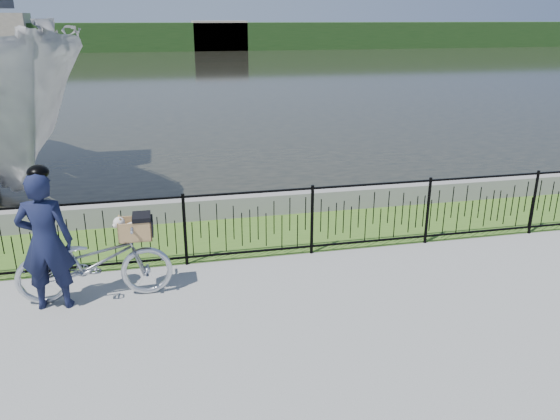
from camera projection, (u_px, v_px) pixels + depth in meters
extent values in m
plane|color=gray|center=(271.00, 308.00, 7.19)|extent=(120.00, 120.00, 0.00)
cube|color=#436A21|center=(241.00, 235.00, 9.58)|extent=(60.00, 2.00, 0.01)
plane|color=black|center=(175.00, 73.00, 37.56)|extent=(120.00, 120.00, 0.00)
cube|color=gray|center=(233.00, 206.00, 10.43)|extent=(60.00, 0.30, 0.40)
cube|color=#214119|center=(165.00, 37.00, 61.91)|extent=(120.00, 6.00, 3.00)
cube|color=#A79C86|center=(220.00, 36.00, 61.71)|extent=(6.00, 3.00, 3.20)
imported|color=#B8BDC6|center=(94.00, 262.00, 7.28)|extent=(2.03, 0.71, 1.07)
cube|color=black|center=(136.00, 238.00, 7.30)|extent=(0.38, 0.18, 0.02)
cube|color=#A67E4D|center=(136.00, 238.00, 7.30)|extent=(0.43, 0.31, 0.01)
cube|color=#A67E4D|center=(135.00, 225.00, 7.39)|extent=(0.43, 0.01, 0.27)
cube|color=#A67E4D|center=(135.00, 233.00, 7.12)|extent=(0.43, 0.01, 0.27)
cube|color=#A67E4D|center=(151.00, 228.00, 7.30)|extent=(0.02, 0.31, 0.27)
cube|color=#A67E4D|center=(119.00, 230.00, 7.21)|extent=(0.02, 0.31, 0.27)
cube|color=black|center=(141.00, 217.00, 7.22)|extent=(0.24, 0.33, 0.06)
cube|color=black|center=(152.00, 226.00, 7.29)|extent=(0.02, 0.33, 0.22)
ellipsoid|color=silver|center=(134.00, 229.00, 7.25)|extent=(0.31, 0.22, 0.20)
sphere|color=silver|center=(119.00, 222.00, 7.16)|extent=(0.15, 0.15, 0.15)
sphere|color=silver|center=(115.00, 225.00, 7.14)|extent=(0.07, 0.07, 0.07)
sphere|color=black|center=(113.00, 226.00, 7.13)|extent=(0.02, 0.02, 0.02)
cone|color=#A37D43|center=(119.00, 217.00, 7.19)|extent=(0.06, 0.08, 0.08)
cone|color=#A37D43|center=(120.00, 219.00, 7.10)|extent=(0.06, 0.08, 0.08)
imported|color=#121733|center=(45.00, 242.00, 6.93)|extent=(0.70, 0.48, 1.85)
ellipsoid|color=black|center=(35.00, 173.00, 6.63)|extent=(0.26, 0.29, 0.18)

